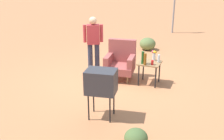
{
  "coord_description": "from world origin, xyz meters",
  "views": [
    {
      "loc": [
        2.61,
        -6.49,
        2.86
      ],
      "look_at": [
        0.41,
        -0.93,
        0.65
      ],
      "focal_mm": 43.43,
      "sensor_mm": 36.0,
      "label": 1
    }
  ],
  "objects_px": {
    "flower_vase": "(154,55)",
    "road_sign": "(174,4)",
    "bottle_short_clear": "(159,59)",
    "soda_can_red": "(152,62)",
    "bottle_tall_amber": "(145,59)",
    "side_table": "(150,66)",
    "person_standing": "(93,41)",
    "armchair": "(121,61)",
    "tv_on_stand": "(101,82)",
    "bottle_wine_green": "(143,58)"
  },
  "relations": [
    {
      "from": "bottle_wine_green",
      "to": "side_table",
      "type": "bearing_deg",
      "value": 45.65
    },
    {
      "from": "armchair",
      "to": "flower_vase",
      "type": "bearing_deg",
      "value": 6.38
    },
    {
      "from": "armchair",
      "to": "tv_on_stand",
      "type": "relative_size",
      "value": 1.03
    },
    {
      "from": "armchair",
      "to": "soda_can_red",
      "type": "xyz_separation_m",
      "value": [
        0.95,
        -0.28,
        0.16
      ]
    },
    {
      "from": "tv_on_stand",
      "to": "flower_vase",
      "type": "height_order",
      "value": "tv_on_stand"
    },
    {
      "from": "road_sign",
      "to": "bottle_short_clear",
      "type": "distance_m",
      "value": 6.5
    },
    {
      "from": "side_table",
      "to": "soda_can_red",
      "type": "xyz_separation_m",
      "value": [
        0.1,
        -0.16,
        0.15
      ]
    },
    {
      "from": "soda_can_red",
      "to": "person_standing",
      "type": "bearing_deg",
      "value": 166.86
    },
    {
      "from": "tv_on_stand",
      "to": "bottle_tall_amber",
      "type": "bearing_deg",
      "value": 77.54
    },
    {
      "from": "tv_on_stand",
      "to": "soda_can_red",
      "type": "relative_size",
      "value": 8.44
    },
    {
      "from": "bottle_short_clear",
      "to": "flower_vase",
      "type": "height_order",
      "value": "flower_vase"
    },
    {
      "from": "road_sign",
      "to": "bottle_tall_amber",
      "type": "height_order",
      "value": "road_sign"
    },
    {
      "from": "bottle_tall_amber",
      "to": "bottle_short_clear",
      "type": "relative_size",
      "value": 1.5
    },
    {
      "from": "soda_can_red",
      "to": "bottle_wine_green",
      "type": "distance_m",
      "value": 0.27
    },
    {
      "from": "bottle_tall_amber",
      "to": "bottle_wine_green",
      "type": "bearing_deg",
      "value": 137.57
    },
    {
      "from": "side_table",
      "to": "flower_vase",
      "type": "height_order",
      "value": "flower_vase"
    },
    {
      "from": "tv_on_stand",
      "to": "person_standing",
      "type": "bearing_deg",
      "value": 118.58
    },
    {
      "from": "tv_on_stand",
      "to": "bottle_wine_green",
      "type": "distance_m",
      "value": 1.93
    },
    {
      "from": "side_table",
      "to": "bottle_tall_amber",
      "type": "relative_size",
      "value": 2.0
    },
    {
      "from": "flower_vase",
      "to": "person_standing",
      "type": "bearing_deg",
      "value": 178.37
    },
    {
      "from": "bottle_tall_amber",
      "to": "flower_vase",
      "type": "xyz_separation_m",
      "value": [
        0.12,
        0.45,
        -0.0
      ]
    },
    {
      "from": "soda_can_red",
      "to": "bottle_tall_amber",
      "type": "bearing_deg",
      "value": -157.13
    },
    {
      "from": "bottle_tall_amber",
      "to": "tv_on_stand",
      "type": "bearing_deg",
      "value": -102.46
    },
    {
      "from": "armchair",
      "to": "road_sign",
      "type": "relative_size",
      "value": 0.43
    },
    {
      "from": "tv_on_stand",
      "to": "bottle_tall_amber",
      "type": "distance_m",
      "value": 1.88
    },
    {
      "from": "road_sign",
      "to": "bottle_short_clear",
      "type": "relative_size",
      "value": 12.2
    },
    {
      "from": "side_table",
      "to": "person_standing",
      "type": "relative_size",
      "value": 0.37
    },
    {
      "from": "armchair",
      "to": "bottle_tall_amber",
      "type": "height_order",
      "value": "armchair"
    },
    {
      "from": "person_standing",
      "to": "road_sign",
      "type": "relative_size",
      "value": 0.67
    },
    {
      "from": "person_standing",
      "to": "bottle_tall_amber",
      "type": "height_order",
      "value": "person_standing"
    },
    {
      "from": "side_table",
      "to": "road_sign",
      "type": "height_order",
      "value": "road_sign"
    },
    {
      "from": "side_table",
      "to": "soda_can_red",
      "type": "bearing_deg",
      "value": -56.8
    },
    {
      "from": "person_standing",
      "to": "bottle_tall_amber",
      "type": "distance_m",
      "value": 1.76
    },
    {
      "from": "tv_on_stand",
      "to": "person_standing",
      "type": "xyz_separation_m",
      "value": [
        -1.27,
        2.34,
        0.16
      ]
    },
    {
      "from": "flower_vase",
      "to": "road_sign",
      "type": "bearing_deg",
      "value": 95.08
    },
    {
      "from": "bottle_tall_amber",
      "to": "armchair",
      "type": "bearing_deg",
      "value": 155.74
    },
    {
      "from": "armchair",
      "to": "flower_vase",
      "type": "distance_m",
      "value": 0.94
    },
    {
      "from": "side_table",
      "to": "bottle_tall_amber",
      "type": "height_order",
      "value": "bottle_tall_amber"
    },
    {
      "from": "soda_can_red",
      "to": "flower_vase",
      "type": "distance_m",
      "value": 0.39
    },
    {
      "from": "tv_on_stand",
      "to": "bottle_short_clear",
      "type": "distance_m",
      "value": 2.27
    },
    {
      "from": "tv_on_stand",
      "to": "bottle_tall_amber",
      "type": "relative_size",
      "value": 3.43
    },
    {
      "from": "person_standing",
      "to": "bottle_tall_amber",
      "type": "relative_size",
      "value": 5.47
    },
    {
      "from": "person_standing",
      "to": "road_sign",
      "type": "bearing_deg",
      "value": 78.79
    },
    {
      "from": "bottle_wine_green",
      "to": "soda_can_red",
      "type": "bearing_deg",
      "value": -0.58
    },
    {
      "from": "side_table",
      "to": "armchair",
      "type": "bearing_deg",
      "value": 171.88
    },
    {
      "from": "bottle_tall_amber",
      "to": "flower_vase",
      "type": "relative_size",
      "value": 1.13
    },
    {
      "from": "armchair",
      "to": "bottle_wine_green",
      "type": "relative_size",
      "value": 3.31
    },
    {
      "from": "side_table",
      "to": "flower_vase",
      "type": "bearing_deg",
      "value": 76.62
    },
    {
      "from": "tv_on_stand",
      "to": "road_sign",
      "type": "distance_m",
      "value": 8.61
    },
    {
      "from": "armchair",
      "to": "bottle_tall_amber",
      "type": "bearing_deg",
      "value": -24.26
    }
  ]
}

